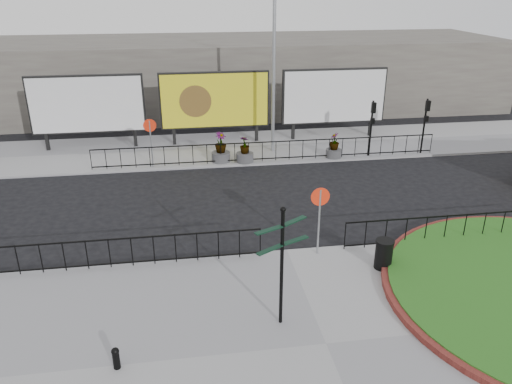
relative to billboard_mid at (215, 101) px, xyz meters
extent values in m
plane|color=black|center=(1.50, -12.97, -2.60)|extent=(90.00, 90.00, 0.00)
cube|color=gray|center=(1.50, -17.97, -2.54)|extent=(30.00, 10.00, 0.12)
cube|color=gray|center=(1.50, -0.97, -2.54)|extent=(44.00, 6.00, 0.12)
cylinder|color=gray|center=(-3.50, -3.57, -1.28)|extent=(0.07, 0.07, 2.40)
cylinder|color=red|center=(-3.50, -3.57, -0.33)|extent=(0.64, 0.03, 0.64)
cylinder|color=white|center=(-3.50, -3.55, -0.33)|extent=(0.50, 0.03, 0.50)
cylinder|color=gray|center=(2.50, -13.37, -1.28)|extent=(0.07, 0.07, 2.40)
cylinder|color=red|center=(2.50, -13.37, -0.33)|extent=(0.64, 0.03, 0.64)
cylinder|color=white|center=(2.50, -13.35, -0.33)|extent=(0.50, 0.03, 0.50)
cube|color=black|center=(-9.40, 0.03, -1.98)|extent=(0.18, 0.18, 1.00)
cube|color=black|center=(-4.60, 0.03, -1.98)|extent=(0.18, 0.18, 1.00)
cube|color=black|center=(-7.00, 0.03, 0.02)|extent=(6.20, 0.25, 3.20)
cube|color=silver|center=(-7.00, -0.13, 0.02)|extent=(6.00, 0.06, 3.00)
cube|color=black|center=(-2.40, 0.03, -1.98)|extent=(0.18, 0.18, 1.00)
cube|color=black|center=(2.40, 0.03, -1.98)|extent=(0.18, 0.18, 1.00)
cube|color=black|center=(0.00, 0.03, 0.02)|extent=(6.20, 0.25, 3.20)
cube|color=gold|center=(0.00, -0.13, 0.02)|extent=(6.00, 0.06, 3.00)
cube|color=black|center=(4.60, 0.03, -1.98)|extent=(0.18, 0.18, 1.00)
cube|color=black|center=(9.40, 0.03, -1.98)|extent=(0.18, 0.18, 1.00)
cube|color=black|center=(7.00, 0.03, 0.02)|extent=(6.20, 0.25, 3.20)
cube|color=silver|center=(7.00, -0.13, 0.02)|extent=(6.00, 0.06, 3.00)
cylinder|color=gray|center=(3.00, -1.97, 2.02)|extent=(0.18, 0.18, 9.00)
cylinder|color=black|center=(8.00, -3.57, -0.98)|extent=(0.10, 0.10, 3.00)
cube|color=black|center=(8.00, -3.69, 0.17)|extent=(0.22, 0.18, 0.55)
cube|color=black|center=(8.00, -3.69, -0.53)|extent=(0.20, 0.16, 0.30)
cylinder|color=black|center=(11.00, -3.57, -0.98)|extent=(0.10, 0.10, 3.00)
cube|color=black|center=(11.00, -3.69, 0.17)|extent=(0.22, 0.18, 0.55)
cube|color=black|center=(11.00, -3.69, -0.53)|extent=(0.20, 0.16, 0.30)
cube|color=#666359|center=(1.50, 9.03, -0.10)|extent=(40.00, 10.00, 5.00)
cylinder|color=black|center=(0.49, -16.90, -0.77)|extent=(0.10, 0.10, 3.41)
sphere|color=black|center=(0.49, -16.90, 0.99)|extent=(0.15, 0.15, 0.15)
cube|color=black|center=(0.10, -17.08, 0.52)|extent=(0.79, 0.47, 0.03)
cube|color=black|center=(0.85, -16.67, 0.52)|extent=(0.75, 0.56, 0.03)
cube|color=black|center=(0.12, -17.12, -0.02)|extent=(0.77, 0.53, 0.03)
cube|color=black|center=(0.88, -16.73, -0.02)|extent=(0.79, 0.47, 0.03)
cylinder|color=black|center=(-3.83, -18.06, -2.24)|extent=(0.18, 0.18, 0.49)
sphere|color=black|center=(-3.83, -18.06, -1.98)|extent=(0.19, 0.19, 0.19)
cylinder|color=black|center=(4.39, -14.61, -2.00)|extent=(0.57, 0.57, 0.95)
cylinder|color=black|center=(4.39, -14.61, -1.50)|extent=(0.61, 0.61, 0.06)
cylinder|color=#4C4C4F|center=(0.00, -3.34, -2.23)|extent=(0.96, 0.96, 0.50)
imported|color=#234F15|center=(0.00, -3.34, -1.44)|extent=(0.84, 0.84, 1.06)
cylinder|color=#4C4C4F|center=(1.23, -3.57, -2.24)|extent=(0.91, 0.91, 0.47)
imported|color=#234F15|center=(1.23, -3.57, -1.55)|extent=(0.69, 0.69, 0.91)
cylinder|color=#4C4C4F|center=(6.03, -3.57, -2.26)|extent=(0.84, 0.84, 0.44)
imported|color=#234F15|center=(6.03, -3.57, -1.58)|extent=(0.57, 0.57, 0.92)
camera|label=1|loc=(-1.88, -28.04, 6.31)|focal=35.00mm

